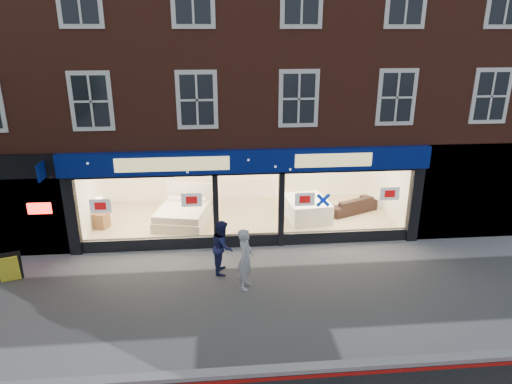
{
  "coord_description": "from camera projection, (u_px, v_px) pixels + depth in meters",
  "views": [
    {
      "loc": [
        -1.02,
        -10.5,
        6.69
      ],
      "look_at": [
        0.18,
        2.5,
        2.07
      ],
      "focal_mm": 32.0,
      "sensor_mm": 36.0,
      "label": 1
    }
  ],
  "objects": [
    {
      "name": "building",
      "position": [
        239.0,
        32.0,
        16.46
      ],
      "size": [
        19.0,
        8.26,
        10.3
      ],
      "color": "#5F2A1D",
      "rests_on": "ground"
    },
    {
      "name": "a_board",
      "position": [
        10.0,
        268.0,
        12.82
      ],
      "size": [
        0.61,
        0.49,
        0.82
      ],
      "primitive_type": "cube",
      "rotation": [
        0.0,
        0.0,
        0.31
      ],
      "color": "yellow",
      "rests_on": "ground"
    },
    {
      "name": "kerb_stone",
      "position": [
        271.0,
        370.0,
        9.44
      ],
      "size": [
        60.0,
        0.25,
        0.12
      ],
      "primitive_type": "cube",
      "color": "gray",
      "rests_on": "ground"
    },
    {
      "name": "kerb_line",
      "position": [
        272.0,
        379.0,
        9.27
      ],
      "size": [
        60.0,
        0.1,
        0.01
      ],
      "primitive_type": "cube",
      "color": "#8C0A07",
      "rests_on": "ground"
    },
    {
      "name": "pedestrian_blue",
      "position": [
        223.0,
        247.0,
        13.19
      ],
      "size": [
        0.67,
        0.82,
        1.6
      ],
      "primitive_type": "imported",
      "rotation": [
        0.0,
        0.0,
        1.49
      ],
      "color": "#191D48",
      "rests_on": "ground"
    },
    {
      "name": "showroom_floor",
      "position": [
        244.0,
        219.0,
        17.09
      ],
      "size": [
        11.0,
        4.5,
        0.1
      ],
      "primitive_type": "cube",
      "color": "tan",
      "rests_on": "ground"
    },
    {
      "name": "pedestrian_grey",
      "position": [
        246.0,
        259.0,
        12.34
      ],
      "size": [
        0.58,
        0.73,
        1.74
      ],
      "primitive_type": "imported",
      "rotation": [
        0.0,
        0.0,
        1.29
      ],
      "color": "#A8AAB0",
      "rests_on": "ground"
    },
    {
      "name": "mattress_stack",
      "position": [
        306.0,
        208.0,
        16.96
      ],
      "size": [
        1.64,
        1.98,
        0.72
      ],
      "rotation": [
        0.0,
        0.0,
        0.11
      ],
      "color": "white",
      "rests_on": "showroom_floor"
    },
    {
      "name": "bedside_table",
      "position": [
        102.0,
        220.0,
        16.12
      ],
      "size": [
        0.58,
        0.58,
        0.55
      ],
      "primitive_type": "cube",
      "rotation": [
        0.0,
        0.0,
        -0.36
      ],
      "color": "brown",
      "rests_on": "showroom_floor"
    },
    {
      "name": "display_bed",
      "position": [
        184.0,
        213.0,
        16.55
      ],
      "size": [
        2.2,
        2.49,
        1.22
      ],
      "rotation": [
        0.0,
        0.0,
        -0.22
      ],
      "color": "beige",
      "rests_on": "showroom_floor"
    },
    {
      "name": "sofa",
      "position": [
        351.0,
        204.0,
        17.54
      ],
      "size": [
        2.17,
        1.58,
        0.59
      ],
      "primitive_type": "imported",
      "rotation": [
        0.0,
        0.0,
        3.58
      ],
      "color": "black",
      "rests_on": "showroom_floor"
    },
    {
      "name": "ground",
      "position": [
        258.0,
        296.0,
        12.18
      ],
      "size": [
        120.0,
        120.0,
        0.0
      ],
      "primitive_type": "plane",
      "color": "gray",
      "rests_on": "ground"
    }
  ]
}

